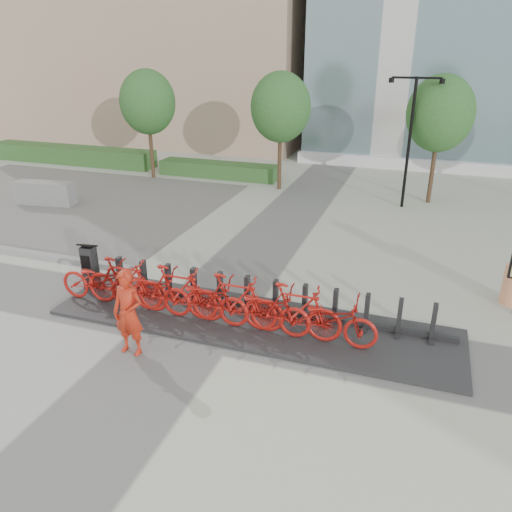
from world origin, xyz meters
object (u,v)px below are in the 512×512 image
(kiosk, at_px, (90,267))
(worker_red, at_px, (128,313))
(jersey_barrier, at_px, (45,193))
(bike_0, at_px, (99,281))

(kiosk, bearing_deg, worker_red, -44.18)
(kiosk, relative_size, jersey_barrier, 0.55)
(worker_red, distance_m, jersey_barrier, 12.32)
(worker_red, relative_size, jersey_barrier, 0.78)
(kiosk, relative_size, worker_red, 0.70)
(bike_0, xyz_separation_m, kiosk, (-0.62, 0.51, 0.07))
(worker_red, bearing_deg, jersey_barrier, 140.19)
(jersey_barrier, bearing_deg, worker_red, -49.67)
(bike_0, distance_m, kiosk, 0.80)
(jersey_barrier, bearing_deg, bike_0, -50.06)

